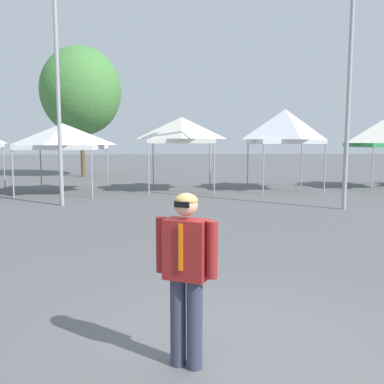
# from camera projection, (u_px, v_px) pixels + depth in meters

# --- Properties ---
(ground_plane) EXTENTS (140.00, 140.00, 0.00)m
(ground_plane) POSITION_uv_depth(u_px,v_px,m) (244.00, 352.00, 4.54)
(ground_plane) COLOR #5B5B5E
(canopy_tent_right_of_center) EXTENTS (3.51, 3.51, 3.04)m
(canopy_tent_right_of_center) POSITION_uv_depth(u_px,v_px,m) (63.00, 136.00, 18.09)
(canopy_tent_right_of_center) COLOR #9E9EA3
(canopy_tent_right_of_center) RESTS_ON ground
(canopy_tent_behind_left) EXTENTS (3.06, 3.06, 3.36)m
(canopy_tent_behind_left) POSITION_uv_depth(u_px,v_px,m) (181.00, 130.00, 19.01)
(canopy_tent_behind_left) COLOR #9E9EA3
(canopy_tent_behind_left) RESTS_ON ground
(canopy_tent_far_left) EXTENTS (3.04, 3.04, 3.74)m
(canopy_tent_far_left) POSITION_uv_depth(u_px,v_px,m) (285.00, 127.00, 19.31)
(canopy_tent_far_left) COLOR #9E9EA3
(canopy_tent_far_left) RESTS_ON ground
(person_foreground) EXTENTS (0.60, 0.40, 1.78)m
(person_foreground) POSITION_uv_depth(u_px,v_px,m) (186.00, 268.00, 4.14)
(person_foreground) COLOR #33384C
(person_foreground) RESTS_ON ground
(light_pole_near_lift) EXTENTS (0.36, 0.36, 8.63)m
(light_pole_near_lift) POSITION_uv_depth(u_px,v_px,m) (57.00, 65.00, 14.34)
(light_pole_near_lift) COLOR #9E9EA3
(light_pole_near_lift) RESTS_ON ground
(light_pole_opposite_side) EXTENTS (0.36, 0.36, 9.93)m
(light_pole_opposite_side) POSITION_uv_depth(u_px,v_px,m) (351.00, 39.00, 13.42)
(light_pole_opposite_side) COLOR #9E9EA3
(light_pole_opposite_side) RESTS_ON ground
(tree_behind_tents_left) EXTENTS (5.04, 5.04, 8.19)m
(tree_behind_tents_left) POSITION_uv_depth(u_px,v_px,m) (81.00, 91.00, 26.42)
(tree_behind_tents_left) COLOR brown
(tree_behind_tents_left) RESTS_ON ground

